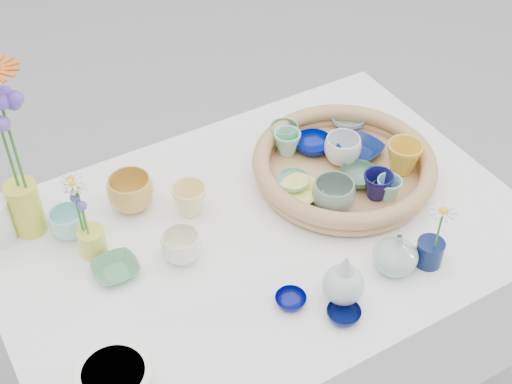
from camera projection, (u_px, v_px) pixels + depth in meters
wicker_tray at (344, 167)px, 1.84m from camera, size 0.47×0.47×0.08m
tray_ceramic_0 at (313, 145)px, 1.91m from camera, size 0.14×0.14×0.03m
tray_ceramic_1 at (360, 149)px, 1.90m from camera, size 0.14×0.14×0.03m
tray_ceramic_2 at (403, 157)px, 1.83m from camera, size 0.11×0.11×0.09m
tray_ceramic_3 at (359, 177)px, 1.81m from camera, size 0.11×0.11×0.03m
tray_ceramic_4 at (333, 196)px, 1.72m from camera, size 0.12×0.12×0.08m
tray_ceramic_5 at (293, 182)px, 1.80m from camera, size 0.11×0.11×0.03m
tray_ceramic_6 at (287, 143)px, 1.89m from camera, size 0.09×0.09×0.07m
tray_ceramic_7 at (343, 150)px, 1.86m from camera, size 0.10×0.10×0.08m
tray_ceramic_8 at (348, 120)px, 1.99m from camera, size 0.12×0.12×0.03m
tray_ceramic_9 at (378, 186)px, 1.76m from camera, size 0.08×0.08×0.07m
tray_ceramic_10 at (300, 192)px, 1.78m from camera, size 0.14×0.14×0.03m
tray_ceramic_11 at (389, 189)px, 1.76m from camera, size 0.07×0.07×0.06m
tray_ceramic_12 at (284, 136)px, 1.91m from camera, size 0.09×0.09×0.06m
loose_ceramic_0 at (131, 193)px, 1.75m from camera, size 0.12×0.12×0.09m
loose_ceramic_1 at (190, 200)px, 1.74m from camera, size 0.09×0.09×0.08m
loose_ceramic_2 at (116, 270)px, 1.61m from camera, size 0.10×0.10×0.03m
loose_ceramic_3 at (181, 247)px, 1.63m from camera, size 0.12×0.12×0.07m
loose_ceramic_4 at (291, 300)px, 1.55m from camera, size 0.08×0.08×0.02m
loose_ceramic_5 at (68, 223)px, 1.69m from camera, size 0.12×0.12×0.07m
loose_ceramic_6 at (344, 314)px, 1.52m from camera, size 0.08×0.08×0.02m
fluted_bowl at (116, 383)px, 1.37m from camera, size 0.18×0.18×0.08m
bud_vase_paleblue at (344, 277)px, 1.52m from camera, size 0.10×0.10×0.14m
bud_vase_seafoam at (396, 253)px, 1.60m from camera, size 0.14×0.14×0.11m
bud_vase_cobalt at (429, 252)px, 1.63m from camera, size 0.07×0.07×0.06m
single_daisy at (439, 230)px, 1.56m from camera, size 0.10×0.10×0.13m
tall_vase_yellow at (26, 208)px, 1.68m from camera, size 0.09×0.09×0.14m
gerbera at (10, 133)px, 1.52m from camera, size 0.16×0.16×0.33m
hydrangea at (7, 148)px, 1.55m from camera, size 0.11×0.11×0.31m
daisy_cup at (92, 242)px, 1.65m from camera, size 0.08×0.08×0.07m
daisy_posy at (83, 205)px, 1.58m from camera, size 0.09×0.09×0.14m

